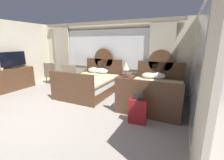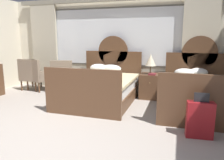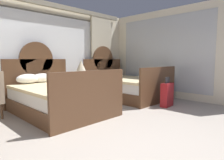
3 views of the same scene
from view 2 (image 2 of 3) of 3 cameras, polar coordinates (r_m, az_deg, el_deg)
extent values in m
plane|color=#9E9389|center=(3.45, -18.00, -16.77)|extent=(24.00, 24.00, 0.00)
cube|color=beige|center=(6.49, 0.83, 9.07)|extent=(6.59, 0.07, 2.70)
cube|color=#646054|center=(6.44, 0.73, 11.14)|extent=(4.15, 0.02, 1.66)
cube|color=white|center=(6.43, 0.71, 11.14)|extent=(4.07, 0.02, 1.58)
cube|color=#C1B79E|center=(7.36, -17.09, 8.45)|extent=(0.87, 0.08, 2.60)
cube|color=#C1B79E|center=(6.11, 21.77, 7.69)|extent=(0.87, 0.08, 2.60)
cube|color=brown|center=(5.46, -3.08, -4.11)|extent=(1.57, 2.08, 0.30)
cube|color=white|center=(5.39, -3.11, -1.29)|extent=(1.51, 1.98, 0.25)
cube|color=beige|center=(5.29, -3.43, 0.17)|extent=(1.61, 1.88, 0.06)
cube|color=brown|center=(6.36, 0.23, 2.16)|extent=(1.65, 0.06, 1.18)
cylinder|color=brown|center=(6.29, 0.23, 7.49)|extent=(0.86, 0.06, 0.86)
cube|color=brown|center=(4.42, -7.95, -3.33)|extent=(1.65, 0.06, 0.98)
ellipsoid|color=white|center=(6.22, -3.42, 3.17)|extent=(0.53, 0.29, 0.23)
ellipsoid|color=white|center=(6.12, -0.23, 3.02)|extent=(0.57, 0.25, 0.22)
cube|color=brown|center=(5.16, 21.90, -5.83)|extent=(1.57, 2.08, 0.30)
cube|color=white|center=(5.09, 22.12, -2.86)|extent=(1.51, 1.98, 0.25)
cube|color=beige|center=(4.98, 22.32, -1.35)|extent=(1.61, 1.88, 0.06)
cube|color=brown|center=(6.10, 21.45, 1.01)|extent=(1.65, 0.06, 1.18)
cylinder|color=brown|center=(6.04, 21.85, 6.54)|extent=(0.86, 0.06, 0.86)
cube|color=brown|center=(4.04, 23.37, -5.53)|extent=(1.65, 0.06, 0.98)
ellipsoid|color=white|center=(5.79, 18.41, 1.88)|extent=(0.50, 0.32, 0.20)
ellipsoid|color=white|center=(5.87, 21.55, 1.87)|extent=(0.45, 0.32, 0.22)
cube|color=brown|center=(5.85, 10.13, -1.53)|extent=(0.56, 0.56, 0.64)
sphere|color=tan|center=(5.53, 9.80, -0.75)|extent=(0.02, 0.02, 0.02)
cylinder|color=brown|center=(5.78, 9.92, 1.65)|extent=(0.14, 0.14, 0.02)
cylinder|color=brown|center=(5.76, 9.95, 2.71)|extent=(0.03, 0.03, 0.20)
cone|color=beige|center=(5.73, 10.04, 5.17)|extent=(0.27, 0.27, 0.30)
cube|color=maroon|center=(5.67, 10.42, 1.51)|extent=(0.18, 0.26, 0.03)
cube|color=#84705B|center=(6.52, -12.24, 0.00)|extent=(0.72, 0.72, 0.10)
cube|color=#84705B|center=(6.22, -13.06, 2.46)|extent=(0.60, 0.21, 0.55)
cube|color=#84705B|center=(6.42, -9.98, 1.10)|extent=(0.17, 0.54, 0.16)
cube|color=#84705B|center=(6.58, -14.54, 1.15)|extent=(0.17, 0.54, 0.16)
cylinder|color=brown|center=(6.73, -9.51, -1.31)|extent=(0.04, 0.04, 0.30)
cylinder|color=brown|center=(6.87, -13.56, -1.21)|extent=(0.04, 0.04, 0.30)
cylinder|color=brown|center=(6.26, -10.63, -2.29)|extent=(0.04, 0.04, 0.30)
cylinder|color=brown|center=(6.41, -14.96, -2.16)|extent=(0.04, 0.04, 0.30)
cube|color=#84705B|center=(6.97, -18.31, 0.40)|extent=(0.73, 0.73, 0.10)
cube|color=#84705B|center=(6.76, -20.16, 2.74)|extent=(0.60, 0.23, 0.55)
cube|color=#84705B|center=(6.74, -16.88, 1.27)|extent=(0.19, 0.54, 0.16)
cube|color=#84705B|center=(7.15, -19.78, 1.63)|extent=(0.19, 0.54, 0.16)
cylinder|color=brown|center=(6.99, -15.31, -1.09)|extent=(0.04, 0.04, 0.30)
cylinder|color=brown|center=(7.35, -18.00, -0.64)|extent=(0.04, 0.04, 0.30)
cylinder|color=brown|center=(6.66, -18.44, -1.85)|extent=(0.04, 0.04, 0.30)
cylinder|color=brown|center=(7.05, -21.08, -1.34)|extent=(0.04, 0.04, 0.30)
cube|color=#84705B|center=(7.10, -19.74, 0.50)|extent=(0.61, 0.61, 0.10)
cube|color=#84705B|center=(6.85, -21.25, 2.77)|extent=(0.60, 0.09, 0.55)
cube|color=#84705B|center=(6.91, -18.04, 1.43)|extent=(0.07, 0.54, 0.16)
cube|color=#84705B|center=(7.24, -21.50, 1.62)|extent=(0.07, 0.54, 0.16)
cylinder|color=brown|center=(7.18, -16.84, -0.84)|extent=(0.04, 0.04, 0.30)
cylinder|color=brown|center=(7.48, -19.99, -0.58)|extent=(0.04, 0.04, 0.30)
cylinder|color=brown|center=(6.79, -19.25, -1.67)|extent=(0.04, 0.04, 0.30)
cylinder|color=brown|center=(7.10, -22.46, -1.35)|extent=(0.04, 0.04, 0.30)
cube|color=maroon|center=(3.79, 21.89, -9.60)|extent=(0.43, 0.21, 0.59)
cube|color=#232326|center=(3.68, 22.31, -4.23)|extent=(0.23, 0.04, 0.15)
cylinder|color=black|center=(3.87, 19.13, -13.30)|extent=(0.05, 0.02, 0.05)
cylinder|color=black|center=(3.93, 24.03, -13.30)|extent=(0.05, 0.02, 0.05)
camera|label=1|loc=(1.28, 94.90, 11.62)|focal=24.61mm
camera|label=3|loc=(4.22, -56.02, 0.65)|focal=31.17mm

